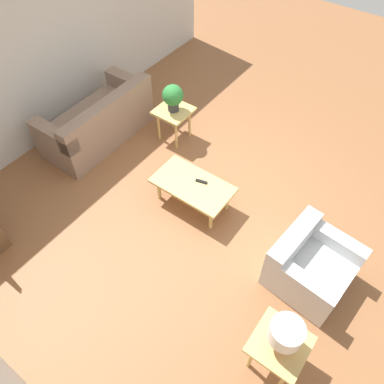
% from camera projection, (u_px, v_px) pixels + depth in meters
% --- Properties ---
extents(ground_plane, '(14.00, 14.00, 0.00)m').
position_uv_depth(ground_plane, '(217.00, 205.00, 5.19)').
color(ground_plane, '#8E5B38').
extents(wall_right, '(0.12, 7.20, 2.70)m').
position_uv_depth(wall_right, '(42.00, 47.00, 5.31)').
color(wall_right, silver).
rests_on(wall_right, ground_plane).
extents(sofa, '(0.85, 1.79, 0.82)m').
position_uv_depth(sofa, '(99.00, 122.00, 5.84)').
color(sofa, gray).
rests_on(sofa, ground_plane).
extents(armchair, '(0.90, 0.94, 0.66)m').
position_uv_depth(armchair, '(309.00, 265.00, 4.28)').
color(armchair, silver).
rests_on(armchair, ground_plane).
extents(coffee_table, '(1.06, 0.59, 0.40)m').
position_uv_depth(coffee_table, '(193.00, 186.00, 4.94)').
color(coffee_table, tan).
rests_on(coffee_table, ground_plane).
extents(side_table_plant, '(0.52, 0.52, 0.54)m').
position_uv_depth(side_table_plant, '(174.00, 114.00, 5.75)').
color(side_table_plant, tan).
rests_on(side_table_plant, ground_plane).
extents(side_table_lamp, '(0.52, 0.52, 0.54)m').
position_uv_depth(side_table_lamp, '(279.00, 346.00, 3.52)').
color(side_table_lamp, tan).
rests_on(side_table_lamp, ground_plane).
extents(potted_plant, '(0.31, 0.31, 0.42)m').
position_uv_depth(potted_plant, '(173.00, 96.00, 5.49)').
color(potted_plant, '#333338').
rests_on(potted_plant, side_table_plant).
extents(table_lamp, '(0.31, 0.31, 0.38)m').
position_uv_depth(table_lamp, '(286.00, 334.00, 3.27)').
color(table_lamp, red).
rests_on(table_lamp, side_table_lamp).
extents(remote_control, '(0.16, 0.08, 0.02)m').
position_uv_depth(remote_control, '(201.00, 182.00, 4.92)').
color(remote_control, black).
rests_on(remote_control, coffee_table).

